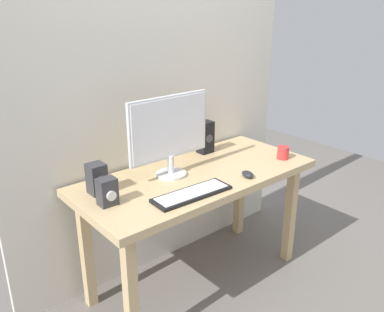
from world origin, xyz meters
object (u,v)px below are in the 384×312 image
speaker_left (97,179)px  desk (197,187)px  monitor (169,132)px  keyboard_primary (192,194)px  mouse (248,174)px  speaker_right (205,137)px  audio_controller (107,192)px  coffee_mug (283,153)px

speaker_left → desk: bearing=-13.8°
monitor → keyboard_primary: size_ratio=1.19×
desk → speaker_left: 0.62m
keyboard_primary → mouse: bearing=-3.7°
monitor → speaker_right: monitor is taller
desk → speaker_right: size_ratio=6.79×
speaker_right → speaker_left: 0.86m
audio_controller → mouse: bearing=-15.6°
desk → coffee_mug: (0.58, -0.18, 0.13)m
desk → monitor: (-0.14, 0.09, 0.35)m
speaker_left → audio_controller: speaker_left is taller
monitor → coffee_mug: 0.79m
speaker_right → audio_controller: (-0.88, -0.25, -0.04)m
monitor → audio_controller: bearing=-168.2°
monitor → keyboard_primary: bearing=-105.1°
coffee_mug → speaker_left: bearing=164.6°
keyboard_primary → coffee_mug: (0.80, 0.03, 0.03)m
audio_controller → coffee_mug: (1.18, -0.17, -0.03)m
desk → monitor: bearing=147.4°
speaker_right → speaker_left: size_ratio=1.29×
desk → keyboard_primary: bearing=-136.3°
speaker_right → audio_controller: 0.91m
desk → speaker_left: speaker_left is taller
speaker_left → audio_controller: size_ratio=1.17×
monitor → audio_controller: monitor is taller
keyboard_primary → coffee_mug: coffee_mug is taller
desk → keyboard_primary: 0.31m
desk → coffee_mug: 0.62m
keyboard_primary → desk: bearing=43.7°
mouse → speaker_right: size_ratio=0.40×
monitor → coffee_mug: (0.72, -0.26, -0.22)m
desk → coffee_mug: size_ratio=17.81×
mouse → keyboard_primary: bearing=-172.2°
monitor → audio_controller: (-0.47, -0.10, -0.19)m
mouse → audio_controller: size_ratio=0.61×
mouse → coffee_mug: 0.40m
monitor → coffee_mug: monitor is taller
speaker_right → coffee_mug: speaker_right is taller
monitor → desk: bearing=-32.6°
audio_controller → coffee_mug: size_ratio=1.73×
monitor → speaker_right: (0.41, 0.15, -0.16)m
audio_controller → keyboard_primary: bearing=-26.7°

